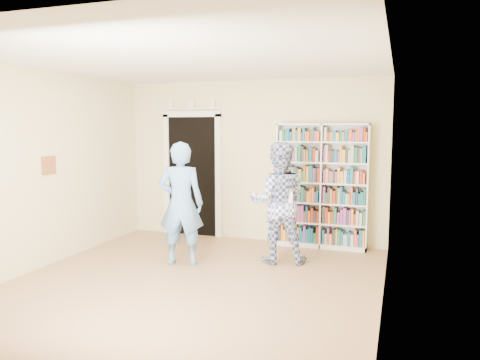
{
  "coord_description": "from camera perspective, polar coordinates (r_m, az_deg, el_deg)",
  "views": [
    {
      "loc": [
        2.38,
        -5.05,
        1.94
      ],
      "look_at": [
        0.34,
        0.9,
        1.21
      ],
      "focal_mm": 35.0,
      "sensor_mm": 36.0,
      "label": 1
    }
  ],
  "objects": [
    {
      "name": "floor",
      "position": [
        5.91,
        -6.07,
        -12.62
      ],
      "size": [
        5.0,
        5.0,
        0.0
      ],
      "primitive_type": "plane",
      "color": "#A57950",
      "rests_on": "ground"
    },
    {
      "name": "ceiling",
      "position": [
        5.63,
        -6.42,
        14.3
      ],
      "size": [
        5.0,
        5.0,
        0.0
      ],
      "primitive_type": "plane",
      "rotation": [
        3.14,
        0.0,
        0.0
      ],
      "color": "white",
      "rests_on": "wall_back"
    },
    {
      "name": "wall_back",
      "position": [
        7.94,
        1.46,
        2.32
      ],
      "size": [
        4.5,
        0.0,
        4.5
      ],
      "primitive_type": "plane",
      "rotation": [
        1.57,
        0.0,
        0.0
      ],
      "color": "beige",
      "rests_on": "floor"
    },
    {
      "name": "bookshelf",
      "position": [
        7.54,
        9.95,
        -0.67
      ],
      "size": [
        1.44,
        0.27,
        1.98
      ],
      "rotation": [
        0.0,
        0.0,
        -0.06
      ],
      "color": "white",
      "rests_on": "floor"
    },
    {
      "name": "wall_right",
      "position": [
        5.08,
        17.37,
        -0.37
      ],
      "size": [
        0.0,
        5.0,
        5.0
      ],
      "primitive_type": "plane",
      "rotation": [
        1.57,
        0.0,
        -1.57
      ],
      "color": "beige",
      "rests_on": "floor"
    },
    {
      "name": "man_plaid",
      "position": [
        6.67,
        4.69,
        -2.74
      ],
      "size": [
        0.98,
        0.84,
        1.72
      ],
      "primitive_type": "imported",
      "rotation": [
        0.0,
        0.0,
        3.4
      ],
      "color": "#314896",
      "rests_on": "floor"
    },
    {
      "name": "doorway",
      "position": [
        8.33,
        -5.83,
        1.31
      ],
      "size": [
        1.1,
        0.08,
        2.43
      ],
      "color": "black",
      "rests_on": "floor"
    },
    {
      "name": "man_blue",
      "position": [
        6.58,
        -7.21,
        -2.87
      ],
      "size": [
        0.71,
        0.55,
        1.73
      ],
      "primitive_type": "imported",
      "rotation": [
        0.0,
        0.0,
        3.39
      ],
      "color": "#6298DA",
      "rests_on": "floor"
    },
    {
      "name": "paper_sheet",
      "position": [
        6.46,
        5.59,
        -2.59
      ],
      "size": [
        0.19,
        0.06,
        0.27
      ],
      "primitive_type": "cube",
      "rotation": [
        0.0,
        0.0,
        0.27
      ],
      "color": "white",
      "rests_on": "man_plaid"
    },
    {
      "name": "wall_left",
      "position": [
        6.88,
        -23.47,
        1.12
      ],
      "size": [
        0.0,
        5.0,
        5.0
      ],
      "primitive_type": "plane",
      "rotation": [
        1.57,
        0.0,
        1.57
      ],
      "color": "beige",
      "rests_on": "floor"
    },
    {
      "name": "wall_art",
      "position": [
        7.01,
        -22.27,
        1.67
      ],
      "size": [
        0.03,
        0.25,
        0.25
      ],
      "primitive_type": "cube",
      "color": "brown",
      "rests_on": "wall_left"
    }
  ]
}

